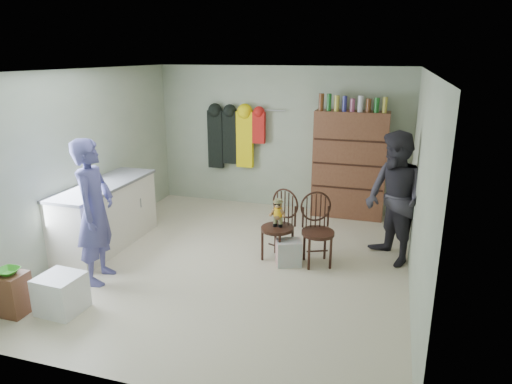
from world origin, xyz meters
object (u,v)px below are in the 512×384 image
(chair_far, at_px, (317,226))
(chair_front, at_px, (280,220))
(dresser, at_px, (349,164))
(counter, at_px, (106,215))

(chair_far, bearing_deg, chair_front, 158.40)
(chair_front, xyz_separation_m, dresser, (0.70, 2.00, 0.36))
(chair_far, height_order, dresser, dresser)
(dresser, bearing_deg, counter, -144.32)
(counter, height_order, chair_front, chair_front)
(counter, bearing_deg, chair_front, 6.71)
(counter, height_order, dresser, dresser)
(chair_front, xyz_separation_m, chair_far, (0.51, 0.01, -0.04))
(chair_front, bearing_deg, dresser, 92.82)
(chair_far, relative_size, dresser, 0.46)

